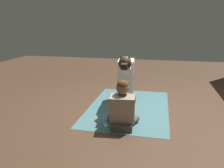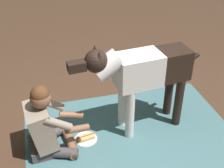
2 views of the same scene
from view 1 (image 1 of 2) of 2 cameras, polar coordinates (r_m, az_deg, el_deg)
ground_plane at (r=4.52m, az=5.16°, el=-6.67°), size 12.95×12.95×0.00m
area_rug at (r=4.66m, az=4.26°, el=-5.90°), size 2.39×1.60×0.01m
person_sitting_on_floor at (r=3.68m, az=2.68°, el=-6.26°), size 0.67×0.58×0.82m
large_dog at (r=4.60m, az=3.64°, el=3.51°), size 1.51×0.39×1.13m
hot_dog_on_plate at (r=4.18m, az=3.01°, el=-8.14°), size 0.26×0.26×0.06m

